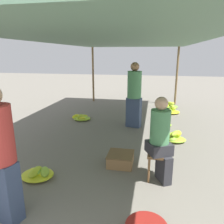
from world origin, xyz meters
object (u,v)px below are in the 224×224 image
(stool, at_px, (158,158))
(banana_pile_left_0, at_px, (38,174))
(banana_pile_right_3, at_px, (170,106))
(vendor_seated, at_px, (161,138))
(banana_pile_right_1, at_px, (175,137))
(vendor_foreground, at_px, (0,155))
(crate_near, at_px, (121,159))
(shopper_walking_mid, at_px, (134,94))
(banana_pile_left_1, at_px, (81,118))
(banana_pile_right_0, at_px, (171,111))
(banana_pile_right_2, at_px, (164,123))

(stool, distance_m, banana_pile_left_0, 1.96)
(banana_pile_right_3, bearing_deg, banana_pile_left_0, -113.93)
(vendor_seated, distance_m, banana_pile_right_1, 1.85)
(banana_pile_right_1, bearing_deg, vendor_foreground, -126.88)
(vendor_foreground, distance_m, banana_pile_right_1, 3.77)
(crate_near, bearing_deg, stool, -27.90)
(stool, xyz_separation_m, banana_pile_right_1, (0.41, 1.69, -0.26))
(banana_pile_right_1, height_order, banana_pile_right_3, banana_pile_right_1)
(vendor_foreground, distance_m, shopper_walking_mid, 4.00)
(banana_pile_right_3, height_order, crate_near, banana_pile_right_3)
(vendor_seated, relative_size, banana_pile_right_1, 2.75)
(banana_pile_left_0, height_order, banana_pile_left_1, banana_pile_left_0)
(vendor_foreground, relative_size, banana_pile_right_0, 2.60)
(stool, xyz_separation_m, banana_pile_right_2, (0.20, 2.72, -0.27))
(banana_pile_right_3, bearing_deg, banana_pile_right_2, -97.12)
(banana_pile_right_1, xyz_separation_m, banana_pile_right_2, (-0.22, 1.03, -0.00))
(banana_pile_left_1, distance_m, shopper_walking_mid, 1.88)
(banana_pile_left_1, height_order, banana_pile_right_1, banana_pile_right_1)
(banana_pile_left_1, xyz_separation_m, shopper_walking_mid, (1.65, -0.34, 0.85))
(banana_pile_left_1, distance_m, crate_near, 3.03)
(vendor_seated, relative_size, crate_near, 2.92)
(banana_pile_left_0, xyz_separation_m, banana_pile_right_0, (2.38, 4.55, 0.00))
(banana_pile_right_3, distance_m, crate_near, 4.85)
(vendor_foreground, distance_m, banana_pile_left_0, 1.20)
(banana_pile_right_1, bearing_deg, stool, -103.73)
(vendor_seated, distance_m, banana_pile_left_1, 3.77)
(vendor_seated, height_order, banana_pile_left_0, vendor_seated)
(banana_pile_left_1, bearing_deg, vendor_seated, -51.67)
(stool, xyz_separation_m, vendor_seated, (0.02, -0.01, 0.35))
(banana_pile_right_0, xyz_separation_m, banana_pile_right_3, (0.01, 0.85, -0.01))
(banana_pile_right_1, height_order, shopper_walking_mid, shopper_walking_mid)
(banana_pile_right_1, xyz_separation_m, shopper_walking_mid, (-1.05, 0.87, 0.82))
(banana_pile_left_0, bearing_deg, banana_pile_right_0, 62.36)
(vendor_foreground, distance_m, banana_pile_right_2, 4.52)
(banana_pile_right_0, distance_m, banana_pile_right_2, 1.51)
(vendor_seated, xyz_separation_m, banana_pile_right_3, (0.47, 5.07, -0.64))
(shopper_walking_mid, bearing_deg, banana_pile_right_1, -39.74)
(banana_pile_left_1, xyz_separation_m, crate_near, (1.63, -2.56, 0.04))
(banana_pile_right_2, relative_size, shopper_walking_mid, 0.25)
(banana_pile_left_0, distance_m, banana_pile_left_1, 3.27)
(crate_near, bearing_deg, banana_pile_left_0, -151.00)
(vendor_foreground, distance_m, banana_pile_right_0, 5.97)
(vendor_foreground, height_order, banana_pile_left_1, vendor_foreground)
(banana_pile_left_1, bearing_deg, crate_near, -57.50)
(banana_pile_right_2, bearing_deg, vendor_seated, -93.73)
(shopper_walking_mid, bearing_deg, banana_pile_left_1, 168.42)
(shopper_walking_mid, bearing_deg, banana_pile_right_0, 55.84)
(stool, xyz_separation_m, crate_near, (-0.66, 0.35, -0.25))
(banana_pile_left_0, xyz_separation_m, banana_pile_right_2, (2.11, 3.07, 0.02))
(vendor_foreground, bearing_deg, banana_pile_right_2, 63.35)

